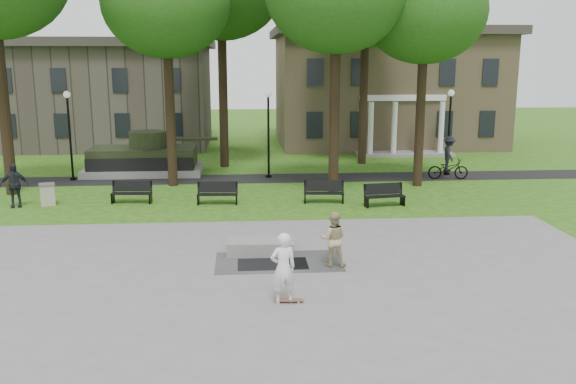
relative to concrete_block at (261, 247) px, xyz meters
name	(u,v)px	position (x,y,z in m)	size (l,w,h in m)	color
ground	(270,243)	(0.37, 1.17, -0.24)	(120.00, 120.00, 0.00)	#244D12
plaza	(279,297)	(0.37, -3.83, -0.23)	(22.00, 16.00, 0.02)	gray
footpath	(260,178)	(0.37, 13.17, -0.24)	(44.00, 2.60, 0.01)	black
building_right	(384,86)	(10.37, 27.16, 4.10)	(17.00, 12.00, 8.60)	#9E8460
building_left	(107,97)	(-10.63, 27.67, 3.35)	(15.00, 10.00, 7.20)	#4C443D
tree_1	(166,4)	(-4.13, 11.67, 8.71)	(6.20, 6.20, 11.63)	black
tree_3	(425,12)	(8.37, 10.67, 8.35)	(6.00, 6.00, 11.19)	black
tree_5	(366,2)	(6.87, 17.67, 9.42)	(6.40, 6.40, 12.44)	black
lamp_left	(69,128)	(-9.63, 13.47, 2.55)	(0.36, 0.36, 4.73)	black
lamp_mid	(268,127)	(0.87, 13.47, 2.55)	(0.36, 0.36, 4.73)	black
lamp_right	(449,125)	(10.87, 13.47, 2.55)	(0.36, 0.36, 4.73)	black
tank_monument	(144,159)	(-6.08, 15.17, 0.61)	(7.45, 3.40, 2.40)	gray
puddle	(273,264)	(0.34, -1.12, -0.22)	(2.20, 1.20, 0.00)	black
concrete_block	(261,247)	(0.00, 0.00, 0.00)	(2.20, 1.00, 0.45)	gray
skateboard	(289,301)	(0.60, -4.25, -0.19)	(0.78, 0.20, 0.07)	brown
skateboarder	(283,268)	(0.46, -4.23, 0.73)	(0.70, 0.46, 1.91)	white
friend_watching	(333,239)	(2.20, -1.41, 0.64)	(0.84, 0.66, 1.73)	tan
pedestrian_walker	(14,185)	(-10.50, 7.43, 0.73)	(1.14, 0.48, 1.95)	black
cyclist	(448,162)	(10.51, 12.25, 0.70)	(2.21, 1.27, 2.33)	black
park_bench_0	(132,191)	(-5.56, 7.87, 0.28)	(1.83, 0.67, 1.00)	black
park_bench_1	(217,192)	(-1.70, 7.37, 0.28)	(1.82, 0.61, 1.00)	black
park_bench_2	(324,191)	(3.07, 7.27, 0.28)	(1.84, 0.70, 1.00)	black
park_bench_3	(384,194)	(5.65, 6.41, 0.28)	(1.85, 0.80, 1.00)	black
trash_bin	(47,194)	(-9.21, 7.74, 0.24)	(0.83, 0.83, 0.96)	#B6AA96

